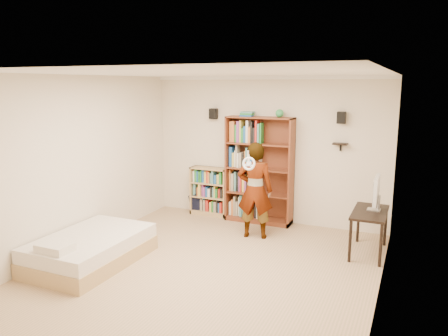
# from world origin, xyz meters

# --- Properties ---
(ground) EXTENTS (4.50, 5.00, 0.01)m
(ground) POSITION_xyz_m (0.00, 0.00, 0.00)
(ground) COLOR tan
(ground) RESTS_ON ground
(room_shell) EXTENTS (4.52, 5.02, 2.71)m
(room_shell) POSITION_xyz_m (0.00, 0.00, 1.76)
(room_shell) COLOR beige
(room_shell) RESTS_ON ground
(crown_molding) EXTENTS (4.50, 5.00, 0.06)m
(crown_molding) POSITION_xyz_m (0.00, 0.00, 2.67)
(crown_molding) COLOR white
(crown_molding) RESTS_ON room_shell
(speaker_left) EXTENTS (0.14, 0.12, 0.20)m
(speaker_left) POSITION_xyz_m (-1.05, 2.40, 2.00)
(speaker_left) COLOR black
(speaker_left) RESTS_ON room_shell
(speaker_right) EXTENTS (0.14, 0.12, 0.20)m
(speaker_right) POSITION_xyz_m (1.35, 2.40, 2.00)
(speaker_right) COLOR black
(speaker_right) RESTS_ON room_shell
(wall_shelf) EXTENTS (0.25, 0.16, 0.02)m
(wall_shelf) POSITION_xyz_m (1.35, 2.41, 1.55)
(wall_shelf) COLOR black
(wall_shelf) RESTS_ON room_shell
(tall_bookshelf) EXTENTS (1.25, 0.36, 1.98)m
(tall_bookshelf) POSITION_xyz_m (-0.08, 2.32, 0.99)
(tall_bookshelf) COLOR maroon
(tall_bookshelf) RESTS_ON ground
(low_bookshelf) EXTENTS (0.76, 0.28, 0.95)m
(low_bookshelf) POSITION_xyz_m (-1.12, 2.36, 0.47)
(low_bookshelf) COLOR tan
(low_bookshelf) RESTS_ON ground
(computer_desk) EXTENTS (0.49, 0.99, 0.67)m
(computer_desk) POSITION_xyz_m (1.98, 1.51, 0.34)
(computer_desk) COLOR black
(computer_desk) RESTS_ON ground
(imac) EXTENTS (0.11, 0.53, 0.53)m
(imac) POSITION_xyz_m (2.03, 1.59, 0.94)
(imac) COLOR silver
(imac) RESTS_ON computer_desk
(daybed) EXTENTS (1.15, 1.77, 0.52)m
(daybed) POSITION_xyz_m (-1.66, -0.50, 0.26)
(daybed) COLOR white
(daybed) RESTS_ON ground
(person) EXTENTS (0.66, 0.51, 1.63)m
(person) POSITION_xyz_m (0.14, 1.50, 0.81)
(person) COLOR black
(person) RESTS_ON ground
(wii_wheel) EXTENTS (0.22, 0.08, 0.22)m
(wii_wheel) POSITION_xyz_m (0.14, 1.20, 1.32)
(wii_wheel) COLOR silver
(wii_wheel) RESTS_ON person
(navy_bag) EXTENTS (0.33, 0.24, 0.40)m
(navy_bag) POSITION_xyz_m (-1.39, 2.35, 0.20)
(navy_bag) COLOR black
(navy_bag) RESTS_ON ground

